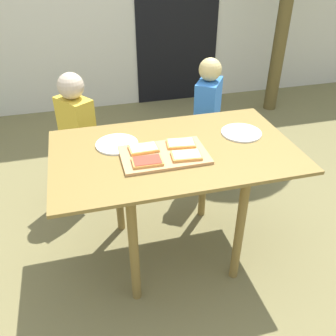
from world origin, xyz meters
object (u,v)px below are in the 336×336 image
(cutting_board, at_px, (164,155))
(pizza_slice_far_right, at_px, (181,143))
(dining_table, at_px, (174,167))
(pizza_slice_far_left, at_px, (144,148))
(child_left, at_px, (78,132))
(pizza_slice_near_right, at_px, (186,155))
(child_right, at_px, (207,119))
(plate_white_left, at_px, (117,144))
(pizza_slice_near_left, at_px, (147,161))
(plate_white_right, at_px, (241,133))

(cutting_board, bearing_deg, pizza_slice_far_right, 31.23)
(dining_table, relative_size, pizza_slice_far_right, 8.02)
(pizza_slice_far_left, bearing_deg, pizza_slice_far_right, 0.61)
(child_left, bearing_deg, cutting_board, -61.21)
(dining_table, xyz_separation_m, child_left, (-0.47, 0.69, -0.08))
(pizza_slice_near_right, height_order, child_right, child_right)
(cutting_board, xyz_separation_m, plate_white_left, (-0.21, 0.17, -0.00))
(pizza_slice_far_left, bearing_deg, plate_white_left, 137.13)
(dining_table, distance_m, pizza_slice_near_left, 0.24)
(pizza_slice_far_left, xyz_separation_m, plate_white_left, (-0.12, 0.11, -0.02))
(pizza_slice_far_right, relative_size, pizza_slice_near_left, 1.06)
(dining_table, relative_size, plate_white_right, 5.65)
(pizza_slice_near_right, bearing_deg, child_left, 122.24)
(pizza_slice_far_left, distance_m, pizza_slice_far_right, 0.20)
(pizza_slice_near_right, height_order, child_left, child_left)
(pizza_slice_far_right, relative_size, pizza_slice_near_right, 1.02)
(pizza_slice_far_right, distance_m, child_left, 0.87)
(pizza_slice_near_right, bearing_deg, cutting_board, 149.08)
(dining_table, height_order, pizza_slice_near_left, pizza_slice_near_left)
(pizza_slice_near_right, distance_m, plate_white_left, 0.38)
(pizza_slice_near_left, bearing_deg, child_left, 111.09)
(pizza_slice_far_right, xyz_separation_m, pizza_slice_near_right, (-0.01, -0.12, 0.00))
(pizza_slice_far_right, distance_m, pizza_slice_near_right, 0.12)
(pizza_slice_near_left, relative_size, plate_white_left, 0.66)
(pizza_slice_near_left, bearing_deg, dining_table, 34.51)
(pizza_slice_far_left, xyz_separation_m, child_left, (-0.32, 0.68, -0.21))
(pizza_slice_far_right, xyz_separation_m, child_right, (0.38, 0.63, -0.20))
(cutting_board, bearing_deg, child_right, 54.92)
(cutting_board, height_order, plate_white_right, cutting_board)
(pizza_slice_far_right, bearing_deg, pizza_slice_far_left, -179.39)
(child_right, bearing_deg, pizza_slice_far_right, -121.25)
(plate_white_left, bearing_deg, cutting_board, -39.37)
(pizza_slice_near_left, height_order, pizza_slice_near_right, same)
(pizza_slice_near_left, bearing_deg, pizza_slice_far_left, 86.82)
(child_left, bearing_deg, plate_white_right, -35.04)
(cutting_board, height_order, plate_white_left, cutting_board)
(child_left, bearing_deg, pizza_slice_far_left, -65.02)
(pizza_slice_far_right, height_order, pizza_slice_near_right, same)
(pizza_slice_near_right, distance_m, plate_white_right, 0.42)
(plate_white_right, bearing_deg, pizza_slice_near_left, -161.71)
(pizza_slice_far_left, height_order, pizza_slice_near_left, same)
(pizza_slice_far_right, bearing_deg, dining_table, -161.33)
(cutting_board, xyz_separation_m, child_left, (-0.41, 0.74, -0.19))
(pizza_slice_far_right, relative_size, child_left, 0.17)
(dining_table, distance_m, plate_white_left, 0.32)
(cutting_board, relative_size, plate_white_left, 1.93)
(pizza_slice_far_left, relative_size, pizza_slice_far_right, 0.94)
(plate_white_left, bearing_deg, pizza_slice_near_left, -64.36)
(cutting_board, distance_m, pizza_slice_far_right, 0.12)
(dining_table, height_order, pizza_slice_far_left, pizza_slice_far_left)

